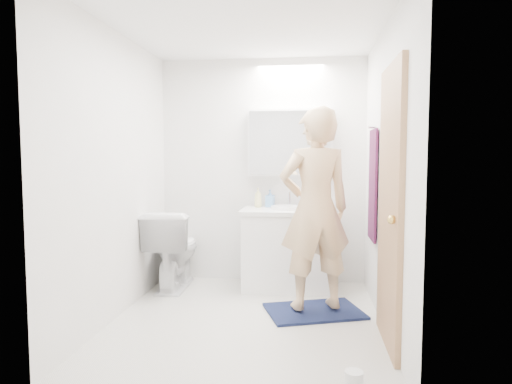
# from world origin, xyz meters

# --- Properties ---
(floor) EXTENTS (2.50, 2.50, 0.00)m
(floor) POSITION_xyz_m (0.00, 0.00, 0.00)
(floor) COLOR silver
(floor) RESTS_ON ground
(ceiling) EXTENTS (2.50, 2.50, 0.00)m
(ceiling) POSITION_xyz_m (0.00, 0.00, 2.40)
(ceiling) COLOR white
(ceiling) RESTS_ON floor
(wall_back) EXTENTS (2.50, 0.00, 2.50)m
(wall_back) POSITION_xyz_m (0.00, 1.25, 1.20)
(wall_back) COLOR white
(wall_back) RESTS_ON floor
(wall_front) EXTENTS (2.50, 0.00, 2.50)m
(wall_front) POSITION_xyz_m (0.00, -1.25, 1.20)
(wall_front) COLOR white
(wall_front) RESTS_ON floor
(wall_left) EXTENTS (0.00, 2.50, 2.50)m
(wall_left) POSITION_xyz_m (-1.10, 0.00, 1.20)
(wall_left) COLOR white
(wall_left) RESTS_ON floor
(wall_right) EXTENTS (0.00, 2.50, 2.50)m
(wall_right) POSITION_xyz_m (1.10, 0.00, 1.20)
(wall_right) COLOR white
(wall_right) RESTS_ON floor
(vanity_cabinet) EXTENTS (0.90, 0.55, 0.78)m
(vanity_cabinet) POSITION_xyz_m (0.30, 0.96, 0.39)
(vanity_cabinet) COLOR white
(vanity_cabinet) RESTS_ON floor
(countertop) EXTENTS (0.95, 0.58, 0.04)m
(countertop) POSITION_xyz_m (0.30, 0.96, 0.80)
(countertop) COLOR white
(countertop) RESTS_ON vanity_cabinet
(sink_basin) EXTENTS (0.36, 0.36, 0.03)m
(sink_basin) POSITION_xyz_m (0.30, 0.99, 0.84)
(sink_basin) COLOR white
(sink_basin) RESTS_ON countertop
(faucet) EXTENTS (0.02, 0.02, 0.16)m
(faucet) POSITION_xyz_m (0.30, 1.19, 0.90)
(faucet) COLOR silver
(faucet) RESTS_ON countertop
(medicine_cabinet) EXTENTS (0.88, 0.14, 0.70)m
(medicine_cabinet) POSITION_xyz_m (0.30, 1.18, 1.50)
(medicine_cabinet) COLOR white
(medicine_cabinet) RESTS_ON wall_back
(mirror_panel) EXTENTS (0.84, 0.01, 0.66)m
(mirror_panel) POSITION_xyz_m (0.30, 1.10, 1.50)
(mirror_panel) COLOR silver
(mirror_panel) RESTS_ON medicine_cabinet
(toilet) EXTENTS (0.47, 0.81, 0.81)m
(toilet) POSITION_xyz_m (-0.88, 0.85, 0.41)
(toilet) COLOR white
(toilet) RESTS_ON floor
(bath_rug) EXTENTS (0.93, 0.78, 0.02)m
(bath_rug) POSITION_xyz_m (0.56, 0.25, 0.01)
(bath_rug) COLOR #141A3F
(bath_rug) RESTS_ON floor
(person) EXTENTS (0.73, 0.59, 1.73)m
(person) POSITION_xyz_m (0.56, 0.25, 0.91)
(person) COLOR #DEB685
(person) RESTS_ON bath_rug
(door) EXTENTS (0.04, 0.80, 2.00)m
(door) POSITION_xyz_m (1.08, -0.35, 1.00)
(door) COLOR tan
(door) RESTS_ON wall_right
(door_knob) EXTENTS (0.06, 0.06, 0.06)m
(door_knob) POSITION_xyz_m (1.04, -0.65, 0.95)
(door_knob) COLOR gold
(door_knob) RESTS_ON door
(towel) EXTENTS (0.02, 0.42, 1.00)m
(towel) POSITION_xyz_m (1.08, 0.55, 1.10)
(towel) COLOR black
(towel) RESTS_ON wall_right
(towel_hook) EXTENTS (0.07, 0.02, 0.02)m
(towel_hook) POSITION_xyz_m (1.07, 0.55, 1.62)
(towel_hook) COLOR silver
(towel_hook) RESTS_ON wall_right
(soap_bottle_a) EXTENTS (0.08, 0.08, 0.21)m
(soap_bottle_a) POSITION_xyz_m (-0.03, 1.11, 0.92)
(soap_bottle_a) COLOR beige
(soap_bottle_a) RESTS_ON countertop
(soap_bottle_b) EXTENTS (0.10, 0.10, 0.19)m
(soap_bottle_b) POSITION_xyz_m (0.09, 1.15, 0.91)
(soap_bottle_b) COLOR #6196D0
(soap_bottle_b) RESTS_ON countertop
(toothbrush_cup) EXTENTS (0.11, 0.11, 0.09)m
(toothbrush_cup) POSITION_xyz_m (0.47, 1.12, 0.86)
(toothbrush_cup) COLOR #3A40B0
(toothbrush_cup) RESTS_ON countertop
(toilet_paper_roll) EXTENTS (0.11, 0.11, 0.10)m
(toilet_paper_roll) POSITION_xyz_m (0.78, -1.02, 0.05)
(toilet_paper_roll) COLOR white
(toilet_paper_roll) RESTS_ON floor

